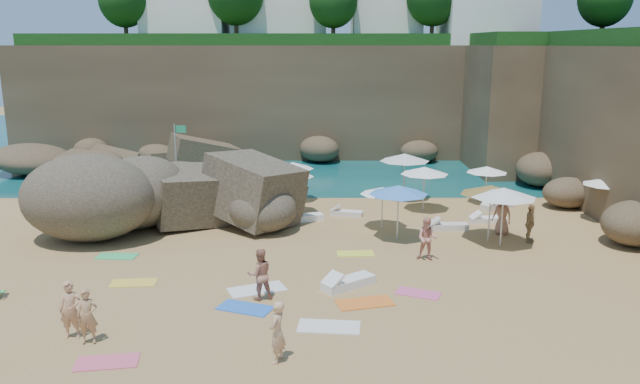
{
  "coord_description": "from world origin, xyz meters",
  "views": [
    {
      "loc": [
        1.93,
        -22.64,
        8.12
      ],
      "look_at": [
        2.0,
        3.0,
        2.0
      ],
      "focal_mm": 35.0,
      "sensor_mm": 36.0,
      "label": 1
    }
  ],
  "objects_px": {
    "parasol_1": "(405,157)",
    "person_stand_6": "(277,332)",
    "rock_outcrop": "(185,219)",
    "flag_pole": "(178,147)",
    "parasol_0": "(293,165)",
    "person_stand_4": "(502,215)",
    "person_stand_1": "(260,274)",
    "parasol_2": "(487,170)",
    "person_stand_5": "(104,207)",
    "person_stand_0": "(71,310)",
    "person_stand_2": "(257,186)",
    "lounger_0": "(347,213)",
    "person_stand_3": "(530,223)"
  },
  "relations": [
    {
      "from": "parasol_1",
      "to": "person_stand_6",
      "type": "height_order",
      "value": "parasol_1"
    },
    {
      "from": "rock_outcrop",
      "to": "flag_pole",
      "type": "bearing_deg",
      "value": 104.03
    },
    {
      "from": "parasol_0",
      "to": "person_stand_4",
      "type": "relative_size",
      "value": 1.26
    },
    {
      "from": "flag_pole",
      "to": "person_stand_1",
      "type": "xyz_separation_m",
      "value": [
        6.22,
        -16.56,
        -1.47
      ]
    },
    {
      "from": "parasol_2",
      "to": "person_stand_5",
      "type": "relative_size",
      "value": 1.32
    },
    {
      "from": "parasol_1",
      "to": "flag_pole",
      "type": "bearing_deg",
      "value": 165.78
    },
    {
      "from": "parasol_0",
      "to": "person_stand_6",
      "type": "relative_size",
      "value": 1.32
    },
    {
      "from": "person_stand_0",
      "to": "person_stand_5",
      "type": "distance_m",
      "value": 11.9
    },
    {
      "from": "rock_outcrop",
      "to": "person_stand_5",
      "type": "height_order",
      "value": "rock_outcrop"
    },
    {
      "from": "parasol_2",
      "to": "person_stand_5",
      "type": "distance_m",
      "value": 18.93
    },
    {
      "from": "person_stand_1",
      "to": "person_stand_5",
      "type": "xyz_separation_m",
      "value": [
        -8.0,
        8.8,
        -0.06
      ]
    },
    {
      "from": "person_stand_2",
      "to": "person_stand_4",
      "type": "xyz_separation_m",
      "value": [
        11.24,
        -6.08,
        0.07
      ]
    },
    {
      "from": "parasol_2",
      "to": "person_stand_0",
      "type": "bearing_deg",
      "value": -135.94
    },
    {
      "from": "person_stand_0",
      "to": "person_stand_6",
      "type": "xyz_separation_m",
      "value": [
        5.89,
        -1.38,
        -0.01
      ]
    },
    {
      "from": "person_stand_2",
      "to": "parasol_0",
      "type": "bearing_deg",
      "value": -160.15
    },
    {
      "from": "person_stand_2",
      "to": "person_stand_6",
      "type": "distance_m",
      "value": 17.39
    },
    {
      "from": "person_stand_6",
      "to": "flag_pole",
      "type": "bearing_deg",
      "value": -143.01
    },
    {
      "from": "lounger_0",
      "to": "person_stand_4",
      "type": "bearing_deg",
      "value": -11.05
    },
    {
      "from": "rock_outcrop",
      "to": "parasol_2",
      "type": "bearing_deg",
      "value": 10.99
    },
    {
      "from": "rock_outcrop",
      "to": "person_stand_2",
      "type": "relative_size",
      "value": 5.58
    },
    {
      "from": "person_stand_6",
      "to": "parasol_1",
      "type": "bearing_deg",
      "value": -179.7
    },
    {
      "from": "parasol_1",
      "to": "parasol_0",
      "type": "bearing_deg",
      "value": -176.56
    },
    {
      "from": "person_stand_4",
      "to": "person_stand_6",
      "type": "xyz_separation_m",
      "value": [
        -9.06,
        -11.18,
        -0.03
      ]
    },
    {
      "from": "person_stand_0",
      "to": "person_stand_2",
      "type": "bearing_deg",
      "value": 71.35
    },
    {
      "from": "lounger_0",
      "to": "person_stand_6",
      "type": "xyz_separation_m",
      "value": [
        -2.44,
        -14.22,
        0.72
      ]
    },
    {
      "from": "parasol_1",
      "to": "person_stand_2",
      "type": "bearing_deg",
      "value": -178.5
    },
    {
      "from": "parasol_1",
      "to": "person_stand_0",
      "type": "height_order",
      "value": "parasol_1"
    },
    {
      "from": "parasol_0",
      "to": "person_stand_3",
      "type": "height_order",
      "value": "parasol_0"
    },
    {
      "from": "person_stand_0",
      "to": "person_stand_4",
      "type": "distance_m",
      "value": 17.87
    },
    {
      "from": "flag_pole",
      "to": "parasol_0",
      "type": "distance_m",
      "value": 7.67
    },
    {
      "from": "flag_pole",
      "to": "person_stand_3",
      "type": "relative_size",
      "value": 2.21
    },
    {
      "from": "person_stand_0",
      "to": "person_stand_1",
      "type": "height_order",
      "value": "person_stand_1"
    },
    {
      "from": "parasol_2",
      "to": "person_stand_2",
      "type": "xyz_separation_m",
      "value": [
        -11.92,
        0.76,
        -1.02
      ]
    },
    {
      "from": "person_stand_0",
      "to": "parasol_2",
      "type": "bearing_deg",
      "value": 38.54
    },
    {
      "from": "person_stand_5",
      "to": "person_stand_3",
      "type": "bearing_deg",
      "value": -9.54
    },
    {
      "from": "flag_pole",
      "to": "lounger_0",
      "type": "relative_size",
      "value": 2.33
    },
    {
      "from": "parasol_0",
      "to": "person_stand_2",
      "type": "bearing_deg",
      "value": 175.53
    },
    {
      "from": "flag_pole",
      "to": "parasol_1",
      "type": "xyz_separation_m",
      "value": [
        12.68,
        -3.21,
        -0.05
      ]
    },
    {
      "from": "parasol_0",
      "to": "parasol_1",
      "type": "xyz_separation_m",
      "value": [
        5.89,
        0.35,
        0.36
      ]
    },
    {
      "from": "rock_outcrop",
      "to": "parasol_0",
      "type": "height_order",
      "value": "parasol_0"
    },
    {
      "from": "flag_pole",
      "to": "lounger_0",
      "type": "xyz_separation_m",
      "value": [
        9.49,
        -6.46,
        -2.21
      ]
    },
    {
      "from": "person_stand_4",
      "to": "person_stand_0",
      "type": "bearing_deg",
      "value": -104.58
    },
    {
      "from": "person_stand_5",
      "to": "person_stand_6",
      "type": "height_order",
      "value": "person_stand_6"
    },
    {
      "from": "rock_outcrop",
      "to": "person_stand_1",
      "type": "distance_m",
      "value": 10.5
    },
    {
      "from": "parasol_2",
      "to": "person_stand_1",
      "type": "relative_size",
      "value": 1.22
    },
    {
      "from": "flag_pole",
      "to": "parasol_2",
      "type": "xyz_separation_m",
      "value": [
        16.79,
        -4.17,
        -0.51
      ]
    },
    {
      "from": "parasol_2",
      "to": "person_stand_1",
      "type": "height_order",
      "value": "parasol_2"
    },
    {
      "from": "parasol_1",
      "to": "person_stand_1",
      "type": "xyz_separation_m",
      "value": [
        -6.45,
        -13.35,
        -1.42
      ]
    },
    {
      "from": "parasol_0",
      "to": "parasol_2",
      "type": "relative_size",
      "value": 1.05
    },
    {
      "from": "parasol_0",
      "to": "person_stand_0",
      "type": "bearing_deg",
      "value": -109.66
    }
  ]
}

